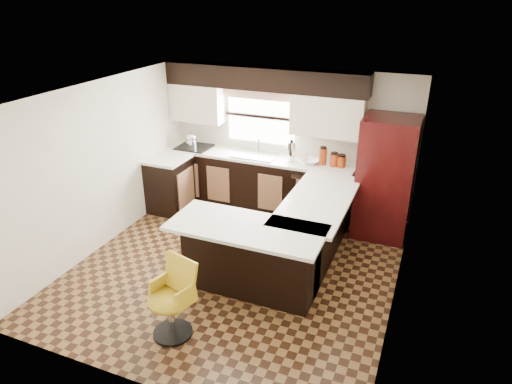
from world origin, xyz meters
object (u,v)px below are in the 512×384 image
at_px(refrigerator, 385,178).
at_px(bar_chair, 170,301).
at_px(peninsula_long, 313,230).
at_px(peninsula_return, 251,258).

height_order(refrigerator, bar_chair, refrigerator).
distance_m(peninsula_long, refrigerator, 1.46).
relative_size(peninsula_long, peninsula_return, 1.18).
distance_m(peninsula_return, bar_chair, 1.22).
bearing_deg(peninsula_long, peninsula_return, -118.30).
bearing_deg(peninsula_long, refrigerator, 55.52).
bearing_deg(bar_chair, peninsula_return, 82.57).
bearing_deg(refrigerator, peninsula_return, -121.73).
xyz_separation_m(peninsula_return, bar_chair, (-0.48, -1.12, 0.00)).
xyz_separation_m(peninsula_long, bar_chair, (-1.01, -2.10, 0.00)).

